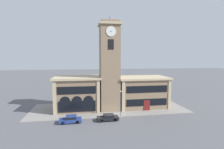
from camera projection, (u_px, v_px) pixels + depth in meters
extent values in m
plane|color=#56565B|center=(113.00, 118.00, 36.78)|extent=(300.00, 300.00, 0.00)
cube|color=gray|center=(109.00, 108.00, 43.18)|extent=(37.23, 13.05, 0.15)
cube|color=#897056|center=(110.00, 69.00, 41.28)|extent=(4.45, 4.45, 19.97)
cube|color=tan|center=(109.00, 25.00, 40.27)|extent=(5.15, 5.15, 0.45)
cube|color=#897056|center=(109.00, 22.00, 40.22)|extent=(4.10, 4.10, 0.60)
cylinder|color=#4C4C51|center=(109.00, 18.00, 40.13)|extent=(0.10, 0.10, 1.20)
cylinder|color=silver|center=(111.00, 31.00, 38.21)|extent=(2.22, 0.10, 2.22)
cylinder|color=black|center=(111.00, 31.00, 38.15)|extent=(0.18, 0.04, 0.18)
cylinder|color=silver|center=(119.00, 33.00, 40.81)|extent=(0.10, 2.22, 2.22)
cylinder|color=black|center=(119.00, 33.00, 40.82)|extent=(0.04, 0.18, 0.18)
cube|color=black|center=(111.00, 44.00, 38.50)|extent=(1.25, 0.10, 2.20)
cube|color=#897056|center=(77.00, 94.00, 42.26)|extent=(10.22, 7.69, 7.60)
cube|color=tan|center=(77.00, 78.00, 41.87)|extent=(10.92, 8.39, 0.45)
cube|color=tan|center=(54.00, 99.00, 37.67)|extent=(0.70, 0.16, 7.60)
cube|color=tan|center=(98.00, 97.00, 39.18)|extent=(0.70, 0.16, 7.60)
cube|color=black|center=(77.00, 90.00, 38.28)|extent=(8.38, 0.10, 1.67)
cube|color=black|center=(77.00, 106.00, 38.64)|extent=(8.18, 0.10, 2.43)
cylinder|color=black|center=(65.00, 102.00, 38.11)|extent=(2.25, 0.06, 2.25)
cylinder|color=black|center=(77.00, 101.00, 38.51)|extent=(2.25, 0.06, 2.25)
cylinder|color=black|center=(89.00, 101.00, 38.92)|extent=(2.25, 0.06, 2.25)
cube|color=#897056|center=(142.00, 93.00, 44.86)|extent=(12.09, 7.69, 7.28)
cube|color=tan|center=(142.00, 78.00, 44.48)|extent=(12.79, 8.39, 0.45)
cube|color=tan|center=(123.00, 97.00, 40.12)|extent=(0.70, 0.16, 7.28)
cube|color=tan|center=(170.00, 95.00, 41.93)|extent=(0.70, 0.16, 7.28)
cube|color=black|center=(147.00, 89.00, 40.88)|extent=(9.91, 0.10, 1.60)
cube|color=maroon|center=(147.00, 106.00, 41.26)|extent=(1.50, 0.12, 2.62)
cube|color=black|center=(147.00, 102.00, 41.19)|extent=(9.91, 0.10, 1.63)
cube|color=navy|center=(70.00, 120.00, 33.92)|extent=(4.35, 2.03, 0.61)
cube|color=navy|center=(71.00, 117.00, 33.89)|extent=(2.12, 1.77, 0.60)
cube|color=black|center=(71.00, 117.00, 33.89)|extent=(2.03, 1.80, 0.45)
cylinder|color=black|center=(63.00, 123.00, 32.87)|extent=(0.68, 0.24, 0.67)
cylinder|color=black|center=(64.00, 120.00, 34.50)|extent=(0.68, 0.24, 0.67)
cylinder|color=black|center=(77.00, 122.00, 33.38)|extent=(0.68, 0.24, 0.67)
cylinder|color=black|center=(77.00, 119.00, 35.01)|extent=(0.68, 0.24, 0.67)
cube|color=black|center=(108.00, 118.00, 35.09)|extent=(4.32, 1.94, 0.61)
cube|color=black|center=(109.00, 115.00, 35.07)|extent=(2.10, 1.69, 0.48)
cube|color=black|center=(109.00, 115.00, 35.07)|extent=(2.02, 1.72, 0.36)
cylinder|color=black|center=(102.00, 121.00, 34.08)|extent=(0.67, 0.24, 0.67)
cylinder|color=black|center=(101.00, 118.00, 35.62)|extent=(0.67, 0.24, 0.67)
cylinder|color=black|center=(115.00, 120.00, 34.59)|extent=(0.67, 0.24, 0.67)
cylinder|color=black|center=(113.00, 117.00, 36.13)|extent=(0.67, 0.24, 0.67)
cylinder|color=#4C4C51|center=(120.00, 104.00, 37.19)|extent=(0.12, 0.12, 5.14)
sphere|color=silver|center=(120.00, 91.00, 36.92)|extent=(0.36, 0.36, 0.36)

